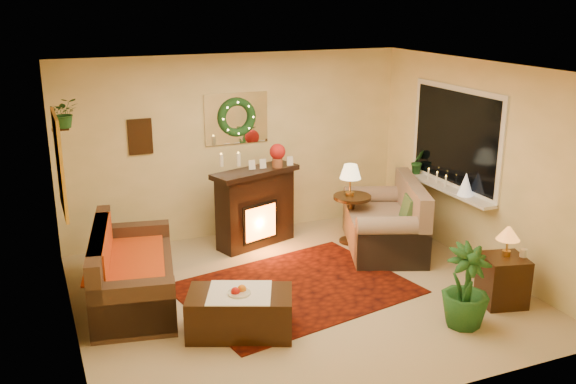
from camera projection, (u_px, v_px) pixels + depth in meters
name	position (u px, v px, depth m)	size (l,w,h in m)	color
floor	(299.00, 294.00, 7.52)	(5.00, 5.00, 0.00)	beige
ceiling	(301.00, 70.00, 6.76)	(5.00, 5.00, 0.00)	white
wall_back	(237.00, 146.00, 9.12)	(5.00, 5.00, 0.00)	#EFD88C
wall_front	(413.00, 261.00, 5.15)	(5.00, 5.00, 0.00)	#EFD88C
wall_left	(64.00, 216.00, 6.21)	(4.50, 4.50, 0.00)	#EFD88C
wall_right	(482.00, 166.00, 8.06)	(4.50, 4.50, 0.00)	#EFD88C
area_rug	(295.00, 289.00, 7.63)	(2.57, 1.93, 0.01)	#441409
sofa	(134.00, 264.00, 7.27)	(0.87, 1.97, 0.85)	brown
red_throw	(125.00, 258.00, 7.38)	(0.87, 1.41, 0.02)	red
fireplace	(255.00, 207.00, 8.87)	(1.11, 0.35, 1.02)	black
poinsettia	(278.00, 152.00, 8.79)	(0.22, 0.22, 0.22)	red
mantel_candle_a	(221.00, 160.00, 8.48)	(0.05, 0.05, 0.16)	beige
mantel_candle_b	(238.00, 160.00, 8.53)	(0.06, 0.06, 0.17)	white
mantel_mirror	(236.00, 118.00, 8.99)	(0.92, 0.02, 0.72)	white
wreath	(237.00, 117.00, 8.95)	(0.55, 0.55, 0.11)	#194719
wall_art	(140.00, 137.00, 8.53)	(0.32, 0.03, 0.48)	#381E11
gold_mirror	(60.00, 164.00, 6.36)	(0.03, 0.84, 1.00)	gold
hanging_plant	(66.00, 127.00, 7.00)	(0.33, 0.28, 0.36)	#194719
loveseat	(384.00, 219.00, 8.77)	(0.94, 1.62, 0.94)	#81705A
window_frame	(456.00, 138.00, 8.47)	(0.03, 1.86, 1.36)	white
window_glass	(455.00, 138.00, 8.46)	(0.02, 1.70, 1.22)	black
window_sill	(445.00, 188.00, 8.63)	(0.22, 1.86, 0.04)	white
mini_tree	(466.00, 184.00, 8.20)	(0.20, 0.20, 0.30)	white
sill_plant	(418.00, 160.00, 9.19)	(0.25, 0.20, 0.46)	#214A1D
side_table_round	(352.00, 220.00, 9.01)	(0.53, 0.53, 0.69)	black
lamp_cream	(350.00, 182.00, 8.86)	(0.30, 0.30, 0.45)	beige
end_table_square	(503.00, 281.00, 7.21)	(0.46, 0.46, 0.56)	#32180B
lamp_tiffany	(508.00, 240.00, 7.12)	(0.26, 0.26, 0.39)	orange
coffee_table	(240.00, 314.00, 6.59)	(1.07, 0.59, 0.45)	#4F2013
fruit_bowl	(239.00, 294.00, 6.49)	(0.24, 0.24, 0.05)	beige
floor_palm	(466.00, 286.00, 6.67)	(1.49, 1.49, 2.67)	#2E6026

